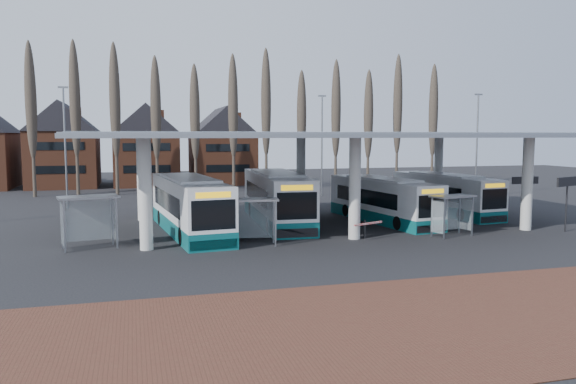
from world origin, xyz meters
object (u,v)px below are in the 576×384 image
object	(u,v)px
bus_2	(382,201)
bus_3	(444,195)
shelter_2	(451,206)
bus_0	(189,206)
bus_1	(276,199)
shelter_0	(88,210)
shelter_1	(253,211)

from	to	relation	value
bus_2	bus_3	distance (m)	6.87
bus_3	shelter_2	xyz separation A→B (m)	(-4.89, -8.93, 0.33)
bus_0	bus_1	world-z (taller)	bus_1
shelter_0	shelter_2	xyz separation A→B (m)	(21.08, -1.92, -0.28)
bus_0	shelter_0	bearing A→B (deg)	-154.08
bus_0	shelter_2	bearing A→B (deg)	-25.74
bus_3	shelter_0	xyz separation A→B (m)	(-25.97, -7.01, 0.61)
shelter_0	bus_1	bearing A→B (deg)	14.30
bus_2	bus_0	bearing A→B (deg)	176.38
bus_0	bus_2	xyz separation A→B (m)	(13.79, 1.00, -0.19)
shelter_1	shelter_2	world-z (taller)	shelter_1
bus_0	bus_1	xyz separation A→B (m)	(6.32, 2.37, 0.03)
bus_2	shelter_1	xyz separation A→B (m)	(-10.75, -6.09, 0.43)
bus_1	bus_2	distance (m)	7.60
bus_0	bus_2	distance (m)	13.83
bus_1	bus_3	xyz separation A→B (m)	(13.90, 1.06, -0.21)
shelter_0	shelter_1	world-z (taller)	shelter_0
bus_2	shelter_2	bearing A→B (deg)	-84.45
bus_2	shelter_0	world-z (taller)	bus_2
bus_1	bus_3	world-z (taller)	bus_1
bus_1	bus_2	xyz separation A→B (m)	(7.47, -1.37, -0.22)
bus_2	shelter_1	bearing A→B (deg)	-158.26
bus_2	shelter_2	size ratio (longest dim) A/B	3.95
bus_1	shelter_1	world-z (taller)	bus_1
bus_1	shelter_1	distance (m)	8.15
bus_2	shelter_2	world-z (taller)	bus_2
bus_1	bus_3	bearing A→B (deg)	7.92
bus_3	bus_2	bearing A→B (deg)	-164.60
bus_0	bus_1	size ratio (longest dim) A/B	0.99
bus_0	bus_3	xyz separation A→B (m)	(20.22, 3.43, -0.19)
bus_0	bus_2	size ratio (longest dim) A/B	1.13
bus_0	bus_2	bearing A→B (deg)	-1.84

